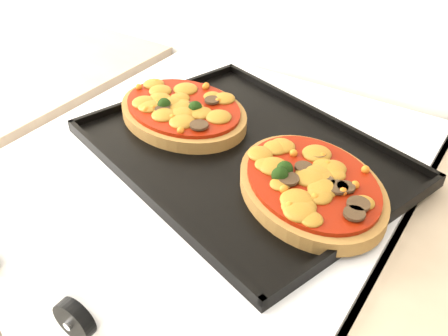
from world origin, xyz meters
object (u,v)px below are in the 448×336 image
Objects in this scene: pizza_left at (183,110)px; pizza_right at (311,184)px; stove at (222,325)px; baking_tray at (242,151)px.

pizza_left is 0.99× the size of pizza_right.
stove is at bearing 168.44° from pizza_right.
pizza_left is (-0.14, 0.03, 0.02)m from baking_tray.
pizza_right is (0.13, -0.04, 0.02)m from baking_tray.
pizza_right is at bearing -11.56° from stove.
pizza_right is at bearing -13.57° from pizza_left.
stove is at bearing -17.07° from pizza_left.
baking_tray is at bearing -0.21° from stove.
pizza_left reaches higher than baking_tray.
pizza_left and pizza_right have the same top height.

